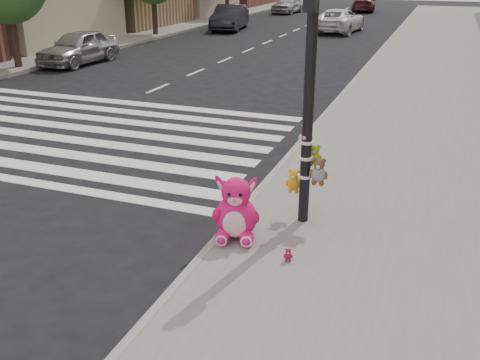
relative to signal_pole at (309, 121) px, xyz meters
The scene contains 13 objects.
ground 3.64m from the signal_pole, 145.30° to the right, with size 120.00×120.00×0.00m, color black.
sidewalk_near 8.69m from the signal_pole, 73.77° to the left, with size 7.00×80.00×0.14m, color slate.
sidewalk_far 24.36m from the signal_pole, 131.55° to the left, with size 6.00×80.00×0.14m, color slate.
curb_edge 8.43m from the signal_pole, 97.42° to the left, with size 0.12×80.00×0.15m, color gray.
crosswalk 8.08m from the signal_pole, 154.54° to the left, with size 11.00×6.00×0.01m, color silver, non-canonical shape.
signal_pole is the anchor object (origin of this frame).
pink_bunny 1.72m from the signal_pole, 131.66° to the right, with size 0.76×0.85×0.99m.
red_teddy 2.02m from the signal_pole, 85.38° to the right, with size 0.13×0.09×0.19m, color #B51237, non-canonical shape.
car_silver_far 16.76m from the signal_pole, 137.94° to the left, with size 1.62×4.03×1.37m, color #A1A1A6.
car_dark_far 26.88m from the signal_pole, 114.13° to the left, with size 1.61×4.61×1.52m, color black.
car_white_near 26.25m from the signal_pole, 99.72° to the left, with size 2.26×4.91×1.36m, color white.
car_maroon_near 41.51m from the signal_pole, 97.24° to the left, with size 1.87×4.59×1.33m, color #501623.
car_silver_deep 38.90m from the signal_pole, 106.23° to the left, with size 1.72×4.28×1.46m, color #B1B1B6.
Camera 1 is at (4.34, -5.68, 3.93)m, focal length 40.00 mm.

